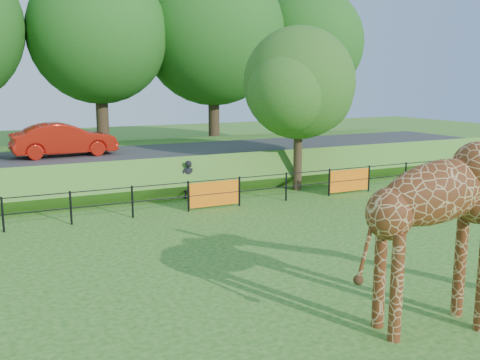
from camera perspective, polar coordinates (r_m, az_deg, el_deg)
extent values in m
plane|color=#256118|center=(11.26, -0.60, -13.28)|extent=(90.00, 90.00, 0.00)
cube|color=#256118|center=(25.50, -15.71, 1.33)|extent=(40.00, 9.00, 1.30)
cube|color=#2E2E30|center=(23.94, -15.14, 2.50)|extent=(40.00, 5.00, 0.12)
imported|color=red|center=(23.70, -18.26, 4.12)|extent=(4.35, 1.79, 1.40)
imported|color=black|center=(21.04, -5.57, 0.06)|extent=(0.57, 0.39, 1.49)
cylinder|color=#342317|center=(22.55, 6.18, 2.95)|extent=(0.36, 0.36, 3.20)
sphere|color=#235517|center=(22.35, 6.33, 10.25)|extent=(4.60, 4.60, 4.60)
sphere|color=#235517|center=(23.56, 7.80, 9.11)|extent=(3.45, 3.45, 3.45)
sphere|color=#235517|center=(21.29, 5.19, 9.33)|extent=(3.22, 3.22, 3.22)
cylinder|color=#342317|center=(32.03, -14.47, 6.52)|extent=(0.70, 0.70, 5.00)
sphere|color=#1B4913|center=(32.07, -14.86, 14.82)|extent=(7.80, 7.80, 7.80)
cylinder|color=#342317|center=(34.13, -2.80, 7.07)|extent=(0.70, 0.70, 5.00)
sphere|color=#1B4913|center=(34.19, -2.88, 15.32)|extent=(8.80, 8.80, 8.80)
cylinder|color=#342317|center=(37.44, 7.17, 7.30)|extent=(0.70, 0.70, 5.00)
sphere|color=#1B4913|center=(37.46, 7.34, 14.24)|extent=(7.40, 7.40, 7.40)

